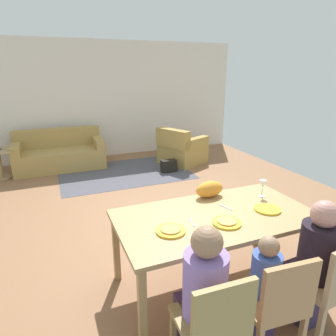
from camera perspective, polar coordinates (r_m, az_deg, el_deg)
name	(u,v)px	position (r m, az deg, el deg)	size (l,w,h in m)	color
ground_plane	(149,204)	(4.81, -3.57, -6.96)	(6.60, 6.21, 0.02)	#8A5F3F
back_wall	(106,100)	(7.45, -11.84, 12.57)	(6.60, 0.10, 2.70)	silver
dining_table	(216,221)	(2.86, 9.09, -10.03)	(1.84, 0.98, 0.76)	tan
plate_near_man	(171,231)	(2.52, 0.50, -11.88)	(0.25, 0.25, 0.02)	yellow
pizza_near_man	(171,229)	(2.52, 0.50, -11.59)	(0.17, 0.17, 0.01)	gold
plate_near_child	(227,223)	(2.69, 11.16, -10.21)	(0.25, 0.25, 0.02)	yellow
pizza_near_child	(227,221)	(2.69, 11.18, -9.93)	(0.17, 0.17, 0.01)	#E7954D
plate_near_woman	(267,209)	(3.03, 18.45, -7.47)	(0.25, 0.25, 0.02)	yellow
wine_glass	(263,185)	(3.27, 17.64, -3.10)	(0.07, 0.07, 0.19)	silver
fork	(192,222)	(2.67, 4.55, -10.32)	(0.02, 0.15, 0.01)	silver
knife	(225,207)	(2.99, 10.91, -7.36)	(0.01, 0.17, 0.01)	silver
dining_chair_man	(214,323)	(2.18, 8.76, -27.21)	(0.44, 0.44, 0.87)	#9E824B
person_man	(202,301)	(2.27, 6.45, -23.99)	(0.30, 0.41, 1.11)	#3F2C4C
dining_chair_child	(276,301)	(2.42, 19.97, -22.77)	(0.45, 0.45, 0.87)	#AF7A4B
person_child	(261,292)	(2.55, 17.28, -21.65)	(0.22, 0.30, 0.92)	#382B56
dining_chair_woman	(330,282)	(2.74, 28.56, -18.60)	(0.45, 0.45, 0.87)	tan
person_woman	(311,267)	(2.81, 25.70, -16.64)	(0.30, 0.41, 1.11)	#362C50
cat	(209,189)	(3.17, 7.92, -4.02)	(0.32, 0.16, 0.17)	orange
area_rug	(124,172)	(6.28, -8.33, -0.85)	(2.60, 1.80, 0.01)	#4D4C57
couch	(60,154)	(6.87, -19.99, 2.48)	(1.82, 0.86, 0.82)	#A88A4A
armchair	(181,150)	(6.79, 2.53, 3.55)	(1.13, 1.13, 0.82)	#AA8A46
handbag	(169,166)	(6.23, 0.15, 0.40)	(0.32, 0.16, 0.26)	black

